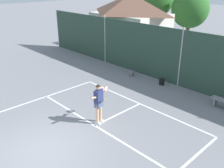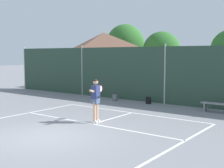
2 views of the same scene
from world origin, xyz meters
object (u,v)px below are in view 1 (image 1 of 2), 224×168
(tennis_player, at_px, (99,100))
(backpack_black, at_px, (162,82))
(tennis_ball, at_px, (105,99))
(backpack_grey, at_px, (132,73))

(tennis_player, xyz_separation_m, backpack_black, (-0.66, 5.58, -0.92))
(tennis_ball, distance_m, backpack_grey, 3.96)
(tennis_ball, xyz_separation_m, backpack_grey, (-1.44, 3.68, 0.16))
(tennis_ball, bearing_deg, tennis_player, -48.44)
(tennis_player, distance_m, tennis_ball, 2.52)
(backpack_black, bearing_deg, tennis_ball, -102.39)
(tennis_ball, relative_size, backpack_black, 0.14)
(tennis_ball, distance_m, backpack_black, 3.97)
(tennis_player, distance_m, backpack_black, 5.70)
(tennis_player, relative_size, backpack_black, 4.01)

